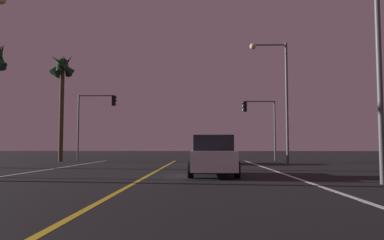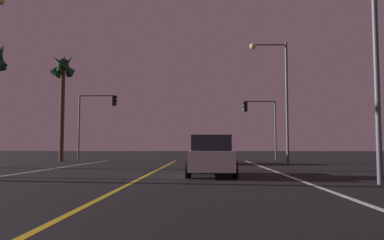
# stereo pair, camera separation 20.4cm
# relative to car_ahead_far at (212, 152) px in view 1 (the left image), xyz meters

# --- Properties ---
(lane_edge_right) EXTENTS (0.16, 38.12, 0.01)m
(lane_edge_right) POSITION_rel_car_ahead_far_xyz_m (2.99, -13.37, -0.82)
(lane_edge_right) COLOR silver
(lane_edge_right) RESTS_ON ground
(lane_center_divider) EXTENTS (0.16, 38.12, 0.01)m
(lane_center_divider) POSITION_rel_car_ahead_far_xyz_m (-2.97, -13.37, -0.82)
(lane_center_divider) COLOR gold
(lane_center_divider) RESTS_ON ground
(car_ahead_far) EXTENTS (2.02, 4.30, 1.70)m
(car_ahead_far) POSITION_rel_car_ahead_far_xyz_m (0.00, 0.00, 0.00)
(car_ahead_far) COLOR black
(car_ahead_far) RESTS_ON ground
(car_lead_same_lane) EXTENTS (2.02, 4.30, 1.70)m
(car_lead_same_lane) POSITION_rel_car_ahead_far_xyz_m (-0.23, -11.09, 0.00)
(car_lead_same_lane) COLOR black
(car_lead_same_lane) RESTS_ON ground
(traffic_light_near_right) EXTENTS (2.89, 0.36, 5.21)m
(traffic_light_near_right) POSITION_rel_car_ahead_far_xyz_m (4.29, 6.19, 3.05)
(traffic_light_near_right) COLOR #4C4C51
(traffic_light_near_right) RESTS_ON ground
(traffic_light_near_left) EXTENTS (3.44, 0.36, 5.77)m
(traffic_light_near_left) POSITION_rel_car_ahead_far_xyz_m (-10.02, 6.19, 3.46)
(traffic_light_near_left) COLOR #4C4C51
(traffic_light_near_left) RESTS_ON ground
(street_lamp_right_near) EXTENTS (2.47, 0.44, 7.89)m
(street_lamp_right_near) POSITION_rel_car_ahead_far_xyz_m (4.67, -14.61, 4.22)
(street_lamp_right_near) COLOR #4C4C51
(street_lamp_right_near) RESTS_ON ground
(street_lamp_right_far) EXTENTS (2.64, 0.44, 8.53)m
(street_lamp_right_far) POSITION_rel_car_ahead_far_xyz_m (4.65, -0.60, 4.58)
(street_lamp_right_far) COLOR #4C4C51
(street_lamp_right_far) RESTS_ON ground
(palm_tree_left_far) EXTENTS (2.07, 2.08, 8.97)m
(palm_tree_left_far) POSITION_rel_car_ahead_far_xyz_m (-12.22, 3.69, 6.31)
(palm_tree_left_far) COLOR #473826
(palm_tree_left_far) RESTS_ON ground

